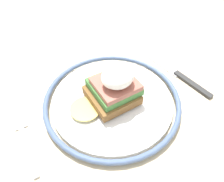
{
  "coord_description": "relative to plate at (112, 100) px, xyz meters",
  "views": [
    {
      "loc": [
        -0.15,
        -0.23,
        1.08
      ],
      "look_at": [
        -0.01,
        0.01,
        0.78
      ],
      "focal_mm": 35.0,
      "sensor_mm": 36.0,
      "label": 1
    }
  ],
  "objects": [
    {
      "name": "fork",
      "position": [
        -0.17,
        0.01,
        -0.01
      ],
      "size": [
        0.02,
        0.14,
        0.0
      ],
      "color": "silver",
      "rests_on": "dining_table"
    },
    {
      "name": "dining_table",
      "position": [
        0.01,
        -0.01,
        -0.11
      ],
      "size": [
        1.16,
        0.88,
        0.75
      ],
      "color": "#C6B28E",
      "rests_on": "ground_plane"
    },
    {
      "name": "sandwich",
      "position": [
        -0.0,
        -0.0,
        0.04
      ],
      "size": [
        0.13,
        0.09,
        0.08
      ],
      "color": "brown",
      "rests_on": "plate"
    },
    {
      "name": "knife",
      "position": [
        0.17,
        -0.01,
        -0.01
      ],
      "size": [
        0.04,
        0.19,
        0.01
      ],
      "color": "#2D2D2D",
      "rests_on": "dining_table"
    },
    {
      "name": "plate",
      "position": [
        0.0,
        0.0,
        0.0
      ],
      "size": [
        0.27,
        0.27,
        0.02
      ],
      "color": "white",
      "rests_on": "dining_table"
    }
  ]
}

